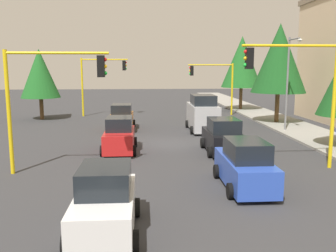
# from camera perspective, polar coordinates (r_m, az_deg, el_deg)

# --- Properties ---
(ground_plane) EXTENTS (120.00, 120.00, 0.00)m
(ground_plane) POSITION_cam_1_polar(r_m,az_deg,el_deg) (23.20, -0.09, -2.84)
(ground_plane) COLOR #353538
(sidewalk_kerb) EXTENTS (80.00, 4.00, 0.15)m
(sidewalk_kerb) POSITION_cam_1_polar(r_m,az_deg,el_deg) (30.50, 19.35, -0.33)
(sidewalk_kerb) COLOR gray
(sidewalk_kerb) RESTS_ON ground
(lane_arrow_near) EXTENTS (2.40, 1.10, 1.10)m
(lane_arrow_near) POSITION_cam_1_polar(r_m,az_deg,el_deg) (12.22, -11.01, -14.21)
(lane_arrow_near) COLOR silver
(lane_arrow_near) RESTS_ON ground
(traffic_signal_far_right) EXTENTS (0.36, 4.59, 5.72)m
(traffic_signal_far_right) POSITION_cam_1_polar(r_m,az_deg,el_deg) (36.89, -10.51, 7.79)
(traffic_signal_far_right) COLOR yellow
(traffic_signal_far_right) RESTS_ON ground
(traffic_signal_near_right) EXTENTS (0.36, 4.59, 5.59)m
(traffic_signal_near_right) POSITION_cam_1_polar(r_m,az_deg,el_deg) (17.19, -18.09, 5.84)
(traffic_signal_near_right) COLOR yellow
(traffic_signal_near_right) RESTS_ON ground
(traffic_signal_near_left) EXTENTS (0.36, 4.59, 5.95)m
(traffic_signal_near_left) POSITION_cam_1_polar(r_m,az_deg,el_deg) (18.15, 19.74, 6.64)
(traffic_signal_near_left) COLOR yellow
(traffic_signal_near_left) RESTS_ON ground
(traffic_signal_far_left) EXTENTS (0.36, 4.59, 5.21)m
(traffic_signal_far_left) POSITION_cam_1_polar(r_m,az_deg,el_deg) (37.34, 7.19, 7.37)
(traffic_signal_far_left) COLOR yellow
(traffic_signal_far_left) RESTS_ON ground
(street_lamp_curbside) EXTENTS (2.15, 0.28, 7.00)m
(street_lamp_curbside) POSITION_cam_1_polar(r_m,az_deg,el_deg) (28.35, 18.47, 7.73)
(street_lamp_curbside) COLOR slate
(street_lamp_curbside) RESTS_ON ground
(tree_opposite_side) EXTENTS (3.57, 3.57, 6.50)m
(tree_opposite_side) POSITION_cam_1_polar(r_m,az_deg,el_deg) (35.93, -19.38, 7.72)
(tree_opposite_side) COLOR brown
(tree_opposite_side) RESTS_ON ground
(tree_roadside_far) EXTENTS (4.49, 4.49, 8.23)m
(tree_roadside_far) POSITION_cam_1_polar(r_m,az_deg,el_deg) (42.10, 11.45, 9.76)
(tree_roadside_far) COLOR brown
(tree_roadside_far) RESTS_ON ground
(tree_roadside_mid) EXTENTS (4.62, 4.62, 8.46)m
(tree_roadside_mid) POSITION_cam_1_polar(r_m,az_deg,el_deg) (32.73, 16.97, 10.05)
(tree_roadside_mid) COLOR brown
(tree_roadside_mid) RESTS_ON ground
(delivery_van_silver) EXTENTS (4.80, 2.22, 2.77)m
(delivery_van_silver) POSITION_cam_1_polar(r_m,az_deg,el_deg) (28.03, 5.42, 1.86)
(delivery_van_silver) COLOR #B2B5BA
(delivery_van_silver) RESTS_ON ground
(car_white) EXTENTS (3.83, 1.99, 1.98)m
(car_white) POSITION_cam_1_polar(r_m,az_deg,el_deg) (11.03, -9.77, -11.80)
(car_white) COLOR white
(car_white) RESTS_ON ground
(car_red) EXTENTS (3.88, 1.96, 1.98)m
(car_red) POSITION_cam_1_polar(r_m,az_deg,el_deg) (21.30, -7.58, -1.55)
(car_red) COLOR red
(car_red) RESTS_ON ground
(car_blue) EXTENTS (4.18, 1.96, 1.98)m
(car_blue) POSITION_cam_1_polar(r_m,az_deg,el_deg) (15.08, 11.93, -6.12)
(car_blue) COLOR blue
(car_blue) RESTS_ON ground
(car_black) EXTENTS (3.94, 2.12, 1.98)m
(car_black) POSITION_cam_1_polar(r_m,az_deg,el_deg) (21.00, 8.56, -1.71)
(car_black) COLOR black
(car_black) RESTS_ON ground
(car_orange) EXTENTS (4.05, 2.04, 1.98)m
(car_orange) POSITION_cam_1_polar(r_m,az_deg,el_deg) (28.73, -7.24, 1.23)
(car_orange) COLOR orange
(car_orange) RESTS_ON ground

